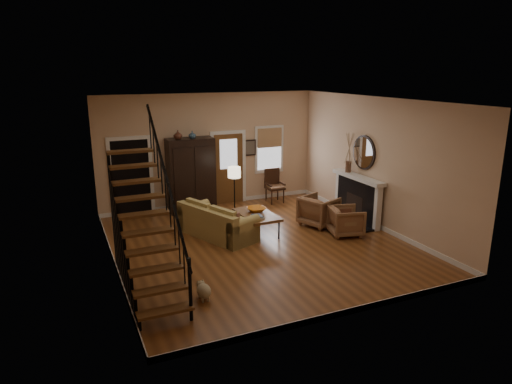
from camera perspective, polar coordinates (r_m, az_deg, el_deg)
name	(u,v)px	position (r m, az deg, el deg)	size (l,w,h in m)	color
room	(216,168)	(11.71, -5.00, 3.01)	(7.00, 7.33, 3.30)	brown
staircase	(145,208)	(8.24, -13.71, -1.93)	(0.94, 2.80, 3.20)	brown
fireplace	(359,194)	(12.42, 12.71, -0.25)	(0.33, 1.95, 2.30)	black
armoire	(191,175)	(13.02, -8.13, 2.11)	(1.30, 0.60, 2.10)	black
vase_a	(178,135)	(12.63, -9.74, 7.06)	(0.24, 0.24, 0.25)	#4C2619
vase_b	(192,135)	(12.73, -7.98, 7.11)	(0.20, 0.20, 0.21)	#334C60
sofa	(217,221)	(11.13, -4.84, -3.65)	(0.88, 2.04, 0.76)	tan
coffee_table	(257,223)	(11.31, 0.11, -3.94)	(0.78, 1.34, 0.51)	brown
bowl	(256,209)	(11.37, 0.03, -2.19)	(0.46, 0.46, 0.11)	orange
books	(257,216)	(10.92, 0.17, -3.07)	(0.25, 0.33, 0.06)	beige
armchair_left	(346,221)	(11.39, 11.17, -3.60)	(0.75, 0.77, 0.70)	brown
armchair_right	(319,211)	(11.96, 7.86, -2.34)	(0.83, 0.86, 0.78)	brown
floor_lamp	(235,194)	(12.10, -2.70, -0.28)	(0.34, 0.34, 1.48)	black
side_chair	(275,186)	(13.85, 2.38, 0.74)	(0.54, 0.54, 1.02)	#331C10
dog	(204,292)	(8.29, -6.53, -12.30)	(0.24, 0.41, 0.30)	tan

